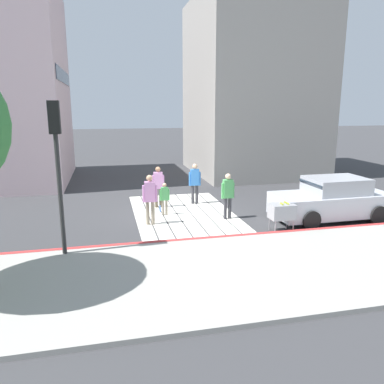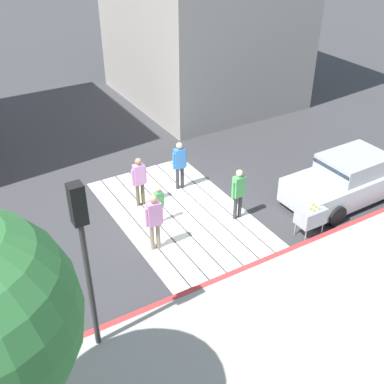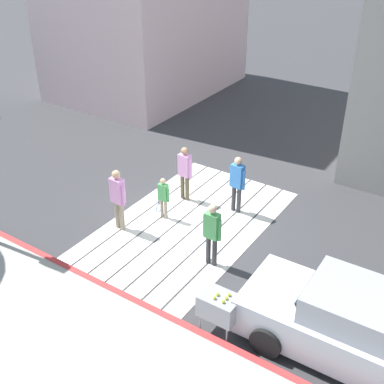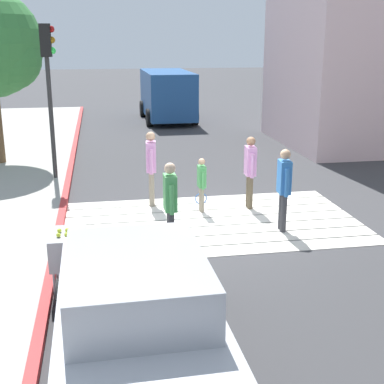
# 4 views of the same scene
# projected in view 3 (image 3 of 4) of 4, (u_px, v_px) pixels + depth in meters

# --- Properties ---
(ground_plane) EXTENTS (120.00, 120.00, 0.00)m
(ground_plane) POSITION_uv_depth(u_px,v_px,m) (188.00, 225.00, 13.82)
(ground_plane) COLOR #38383A
(crosswalk_stripes) EXTENTS (6.40, 3.80, 0.01)m
(crosswalk_stripes) POSITION_uv_depth(u_px,v_px,m) (188.00, 224.00, 13.81)
(crosswalk_stripes) COLOR silver
(crosswalk_stripes) RESTS_ON ground
(sidewalk_west) EXTENTS (4.80, 40.00, 0.12)m
(sidewalk_west) POSITION_uv_depth(u_px,v_px,m) (28.00, 357.00, 9.77)
(sidewalk_west) COLOR #9E9B93
(sidewalk_west) RESTS_ON ground
(curb_painted) EXTENTS (0.16, 40.00, 0.13)m
(curb_painted) POSITION_uv_depth(u_px,v_px,m) (109.00, 289.00, 11.45)
(curb_painted) COLOR #BC3333
(curb_painted) RESTS_ON ground
(car_parked_near_curb) EXTENTS (2.04, 4.33, 1.57)m
(car_parked_near_curb) POSITION_uv_depth(u_px,v_px,m) (352.00, 326.00, 9.55)
(car_parked_near_curb) COLOR silver
(car_parked_near_curb) RESTS_ON ground
(tennis_ball_cart) EXTENTS (0.56, 0.80, 1.02)m
(tennis_ball_cart) POSITION_uv_depth(u_px,v_px,m) (219.00, 306.00, 10.08)
(tennis_ball_cart) COLOR #99999E
(tennis_ball_cart) RESTS_ON ground
(pedestrian_adult_lead) EXTENTS (0.25, 0.51, 1.74)m
(pedestrian_adult_lead) POSITION_uv_depth(u_px,v_px,m) (237.00, 181.00, 13.89)
(pedestrian_adult_lead) COLOR #333338
(pedestrian_adult_lead) RESTS_ON ground
(pedestrian_adult_trailing) EXTENTS (0.22, 0.50, 1.71)m
(pedestrian_adult_trailing) POSITION_uv_depth(u_px,v_px,m) (212.00, 231.00, 11.84)
(pedestrian_adult_trailing) COLOR #333338
(pedestrian_adult_trailing) RESTS_ON ground
(pedestrian_adult_side) EXTENTS (0.24, 0.50, 1.71)m
(pedestrian_adult_side) POSITION_uv_depth(u_px,v_px,m) (185.00, 170.00, 14.48)
(pedestrian_adult_side) COLOR brown
(pedestrian_adult_side) RESTS_ON ground
(pedestrian_teen_behind) EXTENTS (0.26, 0.52, 1.79)m
(pedestrian_teen_behind) POSITION_uv_depth(u_px,v_px,m) (118.00, 196.00, 13.13)
(pedestrian_teen_behind) COLOR gray
(pedestrian_teen_behind) RESTS_ON ground
(pedestrian_child_with_racket) EXTENTS (0.28, 0.39, 1.27)m
(pedestrian_child_with_racket) POSITION_uv_depth(u_px,v_px,m) (163.00, 196.00, 13.76)
(pedestrian_child_with_racket) COLOR gray
(pedestrian_child_with_racket) RESTS_ON ground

